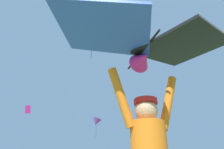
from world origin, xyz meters
name	(u,v)px	position (x,y,z in m)	size (l,w,h in m)	color
held_stunt_kite	(145,43)	(0.00, -0.36, 2.26)	(2.23, 1.20, 0.44)	black
distant_kite_purple_mid_right	(96,122)	(3.15, 17.70, 5.88)	(1.11, 1.02, 1.98)	purple
distant_kite_magenta_low_left	(28,109)	(-3.26, 17.14, 6.44)	(0.56, 0.64, 0.85)	#DB2393
distant_kite_blue_low_right	(92,37)	(1.75, 14.34, 13.43)	(1.79, 1.72, 3.29)	blue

